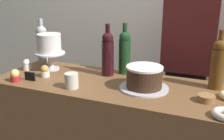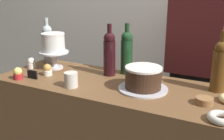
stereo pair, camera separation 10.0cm
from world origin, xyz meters
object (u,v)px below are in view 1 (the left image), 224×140
Objects in this scene: wine_bottle_clear at (42,44)px; wine_bottle_dark_red at (108,53)px; cake_stand_pedestal at (51,58)px; cupcake_vanilla at (27,65)px; coffee_cup_ceramic at (72,81)px; chocolate_round_cake at (144,77)px; barista_figure at (187,71)px; cupcake_lemon at (15,76)px; cupcake_caramel at (45,71)px; white_layer_cake at (49,43)px; cookie_stack at (206,98)px; wine_bottle_amber at (218,63)px; price_sign_chalkboard at (30,76)px; wine_bottle_green at (124,51)px.

wine_bottle_dark_red is at bearing -7.72° from wine_bottle_clear.
cake_stand_pedestal reaches higher than cupcake_vanilla.
cake_stand_pedestal is at bearing 142.05° from coffee_cup_ceramic.
chocolate_round_cake is 0.32m from wine_bottle_dark_red.
barista_figure is at bearing 54.68° from coffee_cup_ceramic.
coffee_cup_ceramic reaches higher than cupcake_lemon.
barista_figure is (0.78, 0.64, -0.09)m from cupcake_caramel.
cupcake_caramel is at bearing -68.61° from white_layer_cake.
wine_bottle_amber is at bearing 81.21° from cookie_stack.
wine_bottle_clear reaches higher than price_sign_chalkboard.
coffee_cup_ceramic is at bearing -107.91° from wine_bottle_dark_red.
wine_bottle_amber is at bearing -5.59° from wine_bottle_green.
price_sign_chalkboard reaches higher than cookie_stack.
cake_stand_pedestal is at bearing -176.33° from wine_bottle_amber.
wine_bottle_clear is at bearing 167.41° from cookie_stack.
cake_stand_pedestal is 0.24m from price_sign_chalkboard.
chocolate_round_cake is 0.62× the size of wine_bottle_amber.
wine_bottle_green reaches higher than chocolate_round_cake.
chocolate_round_cake is 0.63m from barista_figure.
wine_bottle_clear is 0.41m from price_sign_chalkboard.
chocolate_round_cake reaches higher than coffee_cup_ceramic.
wine_bottle_amber is 1.08m from price_sign_chalkboard.
coffee_cup_ceramic is at bearing -157.14° from wine_bottle_amber.
price_sign_chalkboard is 0.04× the size of barista_figure.
cupcake_lemon and cupcake_caramel have the same top height.
wine_bottle_clear is at bearing 142.01° from coffee_cup_ceramic.
white_layer_cake is 0.42m from coffee_cup_ceramic.
wine_bottle_green is at bearing -133.12° from barista_figure.
cupcake_caramel is 0.88× the size of cookie_stack.
cookie_stack is (0.53, -0.26, -0.13)m from wine_bottle_green.
cake_stand_pedestal is 0.17m from cupcake_vanilla.
price_sign_chalkboard is (-1.00, -0.09, 0.01)m from cookie_stack.
cupcake_vanilla is (-0.15, -0.07, -0.15)m from white_layer_cake.
white_layer_cake is 0.48× the size of wine_bottle_clear.
wine_bottle_clear is 0.60m from coffee_cup_ceramic.
cake_stand_pedestal is 0.20m from wine_bottle_clear.
cupcake_vanilla is at bearing 160.75° from cupcake_caramel.
cake_stand_pedestal is at bearing 25.88° from cupcake_vanilla.
wine_bottle_clear is 3.87× the size of cookie_stack.
wine_bottle_green is at bearing 0.25° from wine_bottle_clear.
cookie_stack is (-0.03, -0.21, -0.13)m from wine_bottle_amber.
cupcake_vanilla reaches higher than price_sign_chalkboard.
chocolate_round_cake is at bearing 11.68° from price_sign_chalkboard.
barista_figure is at bearing 75.49° from chocolate_round_cake.
cookie_stack is (1.07, 0.14, -0.02)m from cupcake_lemon.
wine_bottle_green is 0.60m from price_sign_chalkboard.
wine_bottle_amber is 0.25m from cookie_stack.
wine_bottle_green is (-0.20, 0.22, 0.07)m from chocolate_round_cake.
white_layer_cake reaches higher than price_sign_chalkboard.
wine_bottle_clear is at bearing 103.69° from cupcake_lemon.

